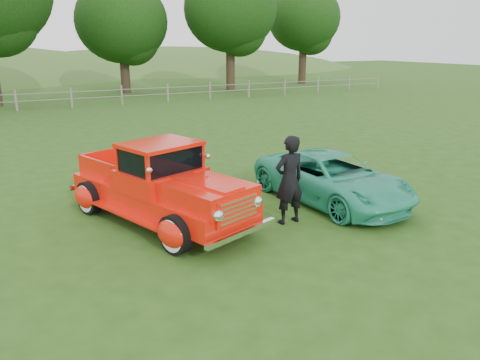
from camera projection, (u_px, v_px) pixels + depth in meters
name	position (u px, v px, depth m)	size (l,w,h in m)	color
ground	(240.00, 243.00, 9.21)	(140.00, 140.00, 0.00)	#244612
fence_line	(71.00, 98.00, 27.80)	(48.00, 0.12, 1.20)	slate
tree_near_east	(122.00, 21.00, 34.64)	(6.80, 6.80, 8.33)	#2E2017
tree_mid_east	(230.00, 10.00, 36.18)	(7.20, 7.20, 9.44)	#2E2017
tree_far_east	(304.00, 18.00, 42.77)	(6.60, 6.60, 8.86)	#2E2017
red_pickup	(160.00, 187.00, 10.09)	(3.38, 5.28, 1.78)	black
teal_sedan	(332.00, 178.00, 11.41)	(1.99, 4.32, 1.20)	#29A57D
man	(289.00, 180.00, 9.97)	(0.71, 0.46, 1.94)	black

